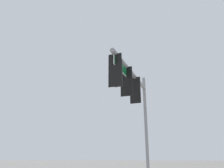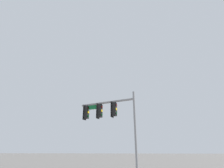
{
  "view_description": "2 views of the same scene",
  "coord_description": "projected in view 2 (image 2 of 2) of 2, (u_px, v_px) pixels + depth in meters",
  "views": [
    {
      "loc": [
        4.83,
        -7.98,
        1.89
      ],
      "look_at": [
        -6.09,
        -9.52,
        5.65
      ],
      "focal_mm": 35.0,
      "sensor_mm": 36.0,
      "label": 1
    },
    {
      "loc": [
        -8.3,
        5.52,
        1.74
      ],
      "look_at": [
        -4.82,
        -9.87,
        7.88
      ],
      "focal_mm": 28.0,
      "sensor_mm": 36.0,
      "label": 2
    }
  ],
  "objects": [
    {
      "name": "signal_pole_near",
      "position": [
        107.0,
        113.0,
        14.47
      ],
      "size": [
        4.9,
        1.43,
        6.25
      ],
      "color": "gray",
      "rests_on": "ground_plane"
    }
  ]
}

